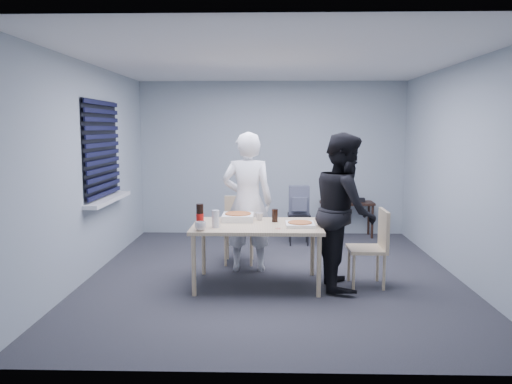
{
  "coord_description": "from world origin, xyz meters",
  "views": [
    {
      "loc": [
        -0.05,
        -6.03,
        1.82
      ],
      "look_at": [
        -0.21,
        0.1,
        1.03
      ],
      "focal_mm": 35.0,
      "sensor_mm": 36.0,
      "label": 1
    }
  ],
  "objects_px": {
    "person_white": "(247,202)",
    "dining_table": "(257,229)",
    "mug_b": "(259,216)",
    "side_table": "(347,207)",
    "mug_a": "(200,226)",
    "backpack": "(299,200)",
    "chair_far": "(239,224)",
    "chair_right": "(374,242)",
    "stool": "(299,221)",
    "soda_bottle": "(200,216)",
    "person_black": "(344,211)"
  },
  "relations": [
    {
      "from": "dining_table",
      "to": "backpack",
      "type": "relative_size",
      "value": 3.33
    },
    {
      "from": "soda_bottle",
      "to": "backpack",
      "type": "bearing_deg",
      "value": 61.47
    },
    {
      "from": "backpack",
      "to": "mug_b",
      "type": "bearing_deg",
      "value": -117.05
    },
    {
      "from": "person_black",
      "to": "backpack",
      "type": "height_order",
      "value": "person_black"
    },
    {
      "from": "chair_far",
      "to": "mug_a",
      "type": "height_order",
      "value": "chair_far"
    },
    {
      "from": "chair_far",
      "to": "person_black",
      "type": "height_order",
      "value": "person_black"
    },
    {
      "from": "dining_table",
      "to": "side_table",
      "type": "relative_size",
      "value": 1.67
    },
    {
      "from": "chair_right",
      "to": "soda_bottle",
      "type": "distance_m",
      "value": 2.02
    },
    {
      "from": "chair_far",
      "to": "person_white",
      "type": "distance_m",
      "value": 0.58
    },
    {
      "from": "person_white",
      "to": "side_table",
      "type": "height_order",
      "value": "person_white"
    },
    {
      "from": "soda_bottle",
      "to": "chair_right",
      "type": "bearing_deg",
      "value": 6.45
    },
    {
      "from": "chair_right",
      "to": "mug_a",
      "type": "bearing_deg",
      "value": -169.24
    },
    {
      "from": "chair_far",
      "to": "stool",
      "type": "distance_m",
      "value": 1.35
    },
    {
      "from": "dining_table",
      "to": "backpack",
      "type": "height_order",
      "value": "backpack"
    },
    {
      "from": "chair_far",
      "to": "mug_a",
      "type": "bearing_deg",
      "value": -103.42
    },
    {
      "from": "side_table",
      "to": "soda_bottle",
      "type": "relative_size",
      "value": 3.27
    },
    {
      "from": "backpack",
      "to": "mug_a",
      "type": "relative_size",
      "value": 3.6
    },
    {
      "from": "chair_right",
      "to": "dining_table",
      "type": "bearing_deg",
      "value": -179.82
    },
    {
      "from": "chair_right",
      "to": "person_black",
      "type": "distance_m",
      "value": 0.52
    },
    {
      "from": "stool",
      "to": "side_table",
      "type": "bearing_deg",
      "value": 35.82
    },
    {
      "from": "chair_right",
      "to": "person_black",
      "type": "height_order",
      "value": "person_black"
    },
    {
      "from": "person_white",
      "to": "mug_a",
      "type": "xyz_separation_m",
      "value": [
        -0.47,
        -0.99,
        -0.12
      ]
    },
    {
      "from": "mug_b",
      "to": "soda_bottle",
      "type": "distance_m",
      "value": 0.81
    },
    {
      "from": "side_table",
      "to": "mug_a",
      "type": "height_order",
      "value": "mug_a"
    },
    {
      "from": "stool",
      "to": "soda_bottle",
      "type": "distance_m",
      "value": 2.64
    },
    {
      "from": "side_table",
      "to": "chair_far",
      "type": "bearing_deg",
      "value": -136.5
    },
    {
      "from": "mug_a",
      "to": "dining_table",
      "type": "bearing_deg",
      "value": 31.27
    },
    {
      "from": "person_white",
      "to": "dining_table",
      "type": "bearing_deg",
      "value": 102.46
    },
    {
      "from": "side_table",
      "to": "backpack",
      "type": "relative_size",
      "value": 1.99
    },
    {
      "from": "mug_a",
      "to": "mug_b",
      "type": "relative_size",
      "value": 1.23
    },
    {
      "from": "backpack",
      "to": "person_white",
      "type": "bearing_deg",
      "value": -126.43
    },
    {
      "from": "person_white",
      "to": "person_black",
      "type": "xyz_separation_m",
      "value": [
        1.13,
        -0.64,
        0.0
      ]
    },
    {
      "from": "chair_right",
      "to": "soda_bottle",
      "type": "xyz_separation_m",
      "value": [
        -1.98,
        -0.22,
        0.33
      ]
    },
    {
      "from": "side_table",
      "to": "stool",
      "type": "xyz_separation_m",
      "value": [
        -0.84,
        -0.61,
        -0.13
      ]
    },
    {
      "from": "dining_table",
      "to": "soda_bottle",
      "type": "xyz_separation_m",
      "value": [
        -0.63,
        -0.22,
        0.19
      ]
    },
    {
      "from": "soda_bottle",
      "to": "mug_b",
      "type": "bearing_deg",
      "value": 36.46
    },
    {
      "from": "person_black",
      "to": "soda_bottle",
      "type": "distance_m",
      "value": 1.63
    },
    {
      "from": "person_white",
      "to": "mug_a",
      "type": "height_order",
      "value": "person_white"
    },
    {
      "from": "mug_b",
      "to": "soda_bottle",
      "type": "height_order",
      "value": "soda_bottle"
    },
    {
      "from": "mug_b",
      "to": "chair_far",
      "type": "bearing_deg",
      "value": 110.16
    },
    {
      "from": "person_black",
      "to": "mug_a",
      "type": "bearing_deg",
      "value": 102.12
    },
    {
      "from": "mug_b",
      "to": "person_white",
      "type": "bearing_deg",
      "value": 113.75
    },
    {
      "from": "person_black",
      "to": "soda_bottle",
      "type": "height_order",
      "value": "person_black"
    },
    {
      "from": "dining_table",
      "to": "person_black",
      "type": "height_order",
      "value": "person_black"
    },
    {
      "from": "backpack",
      "to": "chair_far",
      "type": "bearing_deg",
      "value": -139.92
    },
    {
      "from": "stool",
      "to": "mug_b",
      "type": "distance_m",
      "value": 1.93
    },
    {
      "from": "person_black",
      "to": "stool",
      "type": "relative_size",
      "value": 3.64
    },
    {
      "from": "chair_right",
      "to": "mug_a",
      "type": "height_order",
      "value": "chair_right"
    },
    {
      "from": "mug_b",
      "to": "stool",
      "type": "bearing_deg",
      "value": 72.05
    },
    {
      "from": "person_white",
      "to": "side_table",
      "type": "relative_size",
      "value": 2.01
    }
  ]
}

